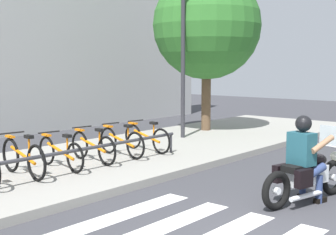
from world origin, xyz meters
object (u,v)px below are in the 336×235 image
Objects in this scene: bicycle_4 at (60,152)px; bicycle_5 at (93,146)px; bike_rack at (60,154)px; bicycle_6 at (121,142)px; tree_near_rack at (207,26)px; motorcycle at (307,175)px; bicycle_7 at (147,137)px; street_lamp at (183,47)px; rider at (305,153)px; bicycle_3 at (23,157)px.

bicycle_5 is at bearing -0.06° from bicycle_4.
bicycle_5 is 0.25× the size of bike_rack.
bicycle_6 is 0.31× the size of tree_near_rack.
tree_near_rack is at bearing 48.19° from motorcycle.
motorcycle is 4.55m from bicycle_5.
bicycle_7 is 0.36× the size of street_lamp.
rider is 0.22× the size of bike_rack.
street_lamp is at bearing 10.18° from bicycle_5.
bicycle_4 is at bearing 108.49° from motorcycle.
rider is 4.71m from bicycle_4.
bicycle_7 reaches higher than bike_rack.
tree_near_rack is at bearing 13.27° from street_lamp.
rider is 6.50m from street_lamp.
bicycle_5 is at bearing -179.99° from bicycle_7.
bicycle_6 is (1.68, -0.00, 0.01)m from bicycle_4.
street_lamp is (3.14, 0.72, 2.24)m from bicycle_6.
bicycle_7 is at bearing -164.41° from tree_near_rack.
motorcycle is at bearing -63.96° from bike_rack.
rider is (-0.08, 0.02, 0.36)m from motorcycle.
bicycle_4 is at bearing 179.94° from bicycle_5.
rider is 0.31× the size of street_lamp.
bicycle_4 is (0.84, 0.00, -0.03)m from bicycle_3.
bicycle_5 is at bearing -168.89° from tree_near_rack.
rider is 0.89× the size of bicycle_6.
bike_rack is (-2.11, -0.55, 0.09)m from bicycle_6.
motorcycle is 4.50m from bicycle_6.
bicycle_6 is at bearing 87.70° from motorcycle.
bicycle_4 is (-1.43, 4.48, -0.33)m from rider.
street_lamp reaches higher than bicycle_6.
bicycle_4 is 0.37× the size of street_lamp.
bicycle_6 reaches higher than bicycle_4.
bicycle_3 reaches higher than bicycle_5.
bicycle_4 is 7.26m from tree_near_rack.
bicycle_3 is 1.05× the size of bicycle_5.
bike_rack is (-1.85, 3.92, -0.24)m from rider.
bicycle_5 is at bearing 98.38° from motorcycle.
motorcycle is at bearing -102.81° from bicycle_7.
motorcycle is 5.07m from bicycle_3.
street_lamp is at bearing -166.73° from tree_near_rack.
motorcycle is 1.43× the size of rider.
street_lamp reaches higher than bicycle_5.
bicycle_5 is at bearing 23.68° from bike_rack.
bicycle_3 reaches higher than bicycle_6.
motorcycle is at bearing -92.30° from bicycle_6.
motorcycle reaches higher than bicycle_4.
street_lamp is (5.67, 0.72, 2.22)m from bicycle_3.
bicycle_5 is at bearing -180.00° from bicycle_6.
motorcycle is 0.37m from rider.
bicycle_3 is 1.05× the size of bicycle_6.
rider is 5.03m from bicycle_3.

